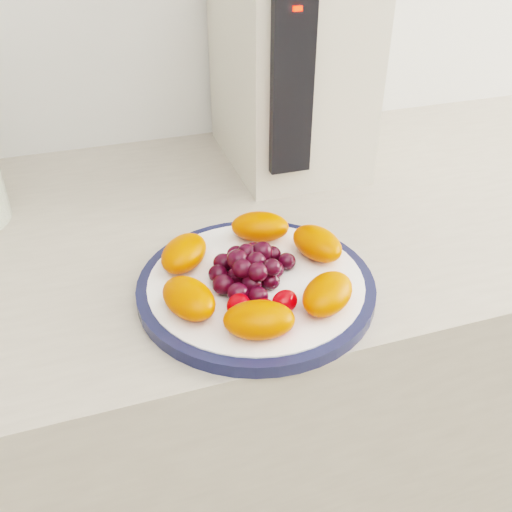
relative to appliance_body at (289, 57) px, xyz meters
name	(u,v)px	position (x,y,z in m)	size (l,w,h in m)	color
counter	(247,423)	(-0.12, -0.16, -0.61)	(3.50, 0.60, 0.90)	#A89C8B
cabinet_face	(247,433)	(-0.12, -0.16, -0.64)	(3.48, 0.58, 0.84)	#8F6347
plate_rim	(256,287)	(-0.16, -0.33, -0.16)	(0.27, 0.27, 0.01)	#131837
plate_face	(256,286)	(-0.16, -0.33, -0.16)	(0.25, 0.25, 0.02)	white
appliance_body	(289,57)	(0.00, 0.00, 0.00)	(0.19, 0.26, 0.33)	beige
appliance_panel	(292,84)	(-0.05, -0.14, 0.00)	(0.06, 0.02, 0.24)	black
appliance_led	(297,8)	(-0.05, -0.15, 0.10)	(0.01, 0.01, 0.01)	#FF0C05
fruit_plate	(255,272)	(-0.16, -0.34, -0.13)	(0.23, 0.23, 0.04)	#E03600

